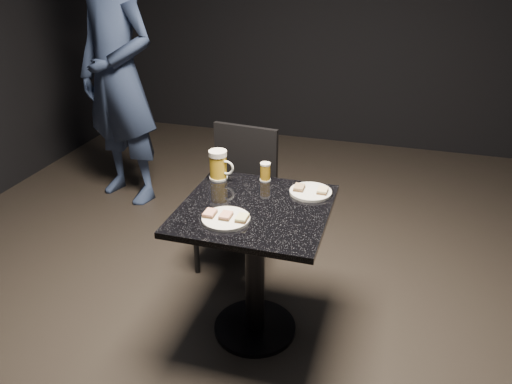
# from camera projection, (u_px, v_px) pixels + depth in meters

# --- Properties ---
(floor) EXTENTS (6.00, 6.00, 0.00)m
(floor) POSITION_uv_depth(u_px,v_px,m) (255.00, 329.00, 2.70)
(floor) COLOR black
(floor) RESTS_ON ground
(plate_large) EXTENTS (0.22, 0.22, 0.01)m
(plate_large) POSITION_uv_depth(u_px,v_px,m) (226.00, 219.00, 2.25)
(plate_large) COLOR white
(plate_large) RESTS_ON table
(plate_small) EXTENTS (0.21, 0.21, 0.01)m
(plate_small) POSITION_uv_depth(u_px,v_px,m) (311.00, 192.00, 2.49)
(plate_small) COLOR white
(plate_small) RESTS_ON table
(patron) EXTENTS (0.82, 0.65, 1.96)m
(patron) POSITION_uv_depth(u_px,v_px,m) (118.00, 77.00, 3.71)
(patron) COLOR navy
(patron) RESTS_ON floor
(table) EXTENTS (0.70, 0.70, 0.75)m
(table) POSITION_uv_depth(u_px,v_px,m) (255.00, 250.00, 2.47)
(table) COLOR black
(table) RESTS_ON floor
(beer_mug) EXTENTS (0.14, 0.10, 0.16)m
(beer_mug) POSITION_uv_depth(u_px,v_px,m) (219.00, 165.00, 2.62)
(beer_mug) COLOR silver
(beer_mug) RESTS_ON table
(beer_tumbler) EXTENTS (0.06, 0.06, 0.10)m
(beer_tumbler) POSITION_uv_depth(u_px,v_px,m) (265.00, 172.00, 2.61)
(beer_tumbler) COLOR silver
(beer_tumbler) RESTS_ON table
(chair) EXTENTS (0.46, 0.46, 0.88)m
(chair) POSITION_uv_depth(u_px,v_px,m) (238.00, 190.00, 3.09)
(chair) COLOR black
(chair) RESTS_ON floor
(canapes_on_plate_large) EXTENTS (0.20, 0.07, 0.02)m
(canapes_on_plate_large) POSITION_uv_depth(u_px,v_px,m) (226.00, 216.00, 2.24)
(canapes_on_plate_large) COLOR #4C3521
(canapes_on_plate_large) RESTS_ON plate_large
(canapes_on_plate_small) EXTENTS (0.17, 0.07, 0.02)m
(canapes_on_plate_small) POSITION_uv_depth(u_px,v_px,m) (311.00, 189.00, 2.49)
(canapes_on_plate_small) COLOR #4C3521
(canapes_on_plate_small) RESTS_ON plate_small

